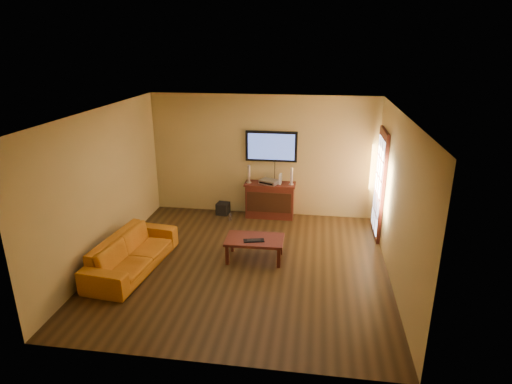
% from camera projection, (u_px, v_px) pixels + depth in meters
% --- Properties ---
extents(ground_plane, '(5.00, 5.00, 0.00)m').
position_uv_depth(ground_plane, '(244.00, 265.00, 7.61)').
color(ground_plane, black).
rests_on(ground_plane, ground).
extents(room_walls, '(5.00, 5.00, 5.00)m').
position_uv_depth(room_walls, '(249.00, 164.00, 7.64)').
color(room_walls, tan).
rests_on(room_walls, ground).
extents(french_door, '(0.07, 1.02, 2.22)m').
position_uv_depth(french_door, '(379.00, 185.00, 8.52)').
color(french_door, '#44170F').
rests_on(french_door, ground).
extents(media_console, '(1.12, 0.43, 0.79)m').
position_uv_depth(media_console, '(270.00, 200.00, 9.58)').
color(media_console, '#44170F').
rests_on(media_console, ground).
extents(television, '(1.14, 0.08, 0.67)m').
position_uv_depth(television, '(271.00, 146.00, 9.35)').
color(television, black).
rests_on(television, ground).
extents(coffee_table, '(1.05, 0.64, 0.41)m').
position_uv_depth(coffee_table, '(255.00, 241.00, 7.69)').
color(coffee_table, '#44170F').
rests_on(coffee_table, ground).
extents(sofa, '(0.80, 2.09, 0.80)m').
position_uv_depth(sofa, '(132.00, 248.00, 7.37)').
color(sofa, '#C26D15').
rests_on(sofa, ground).
extents(speaker_left, '(0.11, 0.11, 0.40)m').
position_uv_depth(speaker_left, '(249.00, 175.00, 9.43)').
color(speaker_left, silver).
rests_on(speaker_left, media_console).
extents(speaker_right, '(0.10, 0.10, 0.38)m').
position_uv_depth(speaker_right, '(291.00, 177.00, 9.30)').
color(speaker_right, silver).
rests_on(speaker_right, media_console).
extents(av_receiver, '(0.47, 0.41, 0.09)m').
position_uv_depth(av_receiver, '(269.00, 182.00, 9.41)').
color(av_receiver, silver).
rests_on(av_receiver, media_console).
extents(game_console, '(0.06, 0.17, 0.22)m').
position_uv_depth(game_console, '(280.00, 179.00, 9.38)').
color(game_console, white).
rests_on(game_console, media_console).
extents(subwoofer, '(0.30, 0.30, 0.27)m').
position_uv_depth(subwoofer, '(223.00, 208.00, 9.81)').
color(subwoofer, black).
rests_on(subwoofer, ground).
extents(bottle, '(0.06, 0.06, 0.19)m').
position_uv_depth(bottle, '(230.00, 217.00, 9.45)').
color(bottle, white).
rests_on(bottle, ground).
extents(keyboard, '(0.39, 0.22, 0.02)m').
position_uv_depth(keyboard, '(254.00, 240.00, 7.58)').
color(keyboard, black).
rests_on(keyboard, coffee_table).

